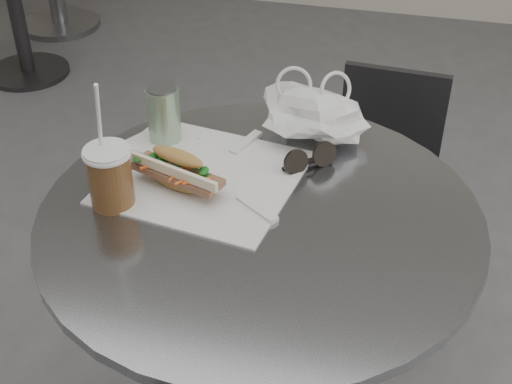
% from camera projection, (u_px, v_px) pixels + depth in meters
% --- Properties ---
extents(cafe_table, '(0.76, 0.76, 0.74)m').
position_uv_depth(cafe_table, '(260.00, 325.00, 1.37)').
color(cafe_table, slate).
rests_on(cafe_table, ground).
extents(chair_far, '(0.35, 0.36, 0.66)m').
position_uv_depth(chair_far, '(376.00, 211.00, 1.94)').
color(chair_far, '#2C2C2E').
rests_on(chair_far, ground).
extents(bg_chair, '(0.42, 0.45, 0.78)m').
position_uv_depth(bg_chair, '(11.00, 4.00, 3.01)').
color(bg_chair, '#2C2C2E').
rests_on(bg_chair, ground).
extents(sandwich_paper, '(0.37, 0.35, 0.00)m').
position_uv_depth(sandwich_paper, '(204.00, 177.00, 1.29)').
color(sandwich_paper, white).
rests_on(sandwich_paper, cafe_table).
extents(banh_mi, '(0.23, 0.15, 0.07)m').
position_uv_depth(banh_mi, '(178.00, 170.00, 1.25)').
color(banh_mi, gold).
rests_on(banh_mi, sandwich_paper).
extents(iced_coffee, '(0.08, 0.08, 0.24)m').
position_uv_depth(iced_coffee, '(110.00, 176.00, 1.20)').
color(iced_coffee, brown).
rests_on(iced_coffee, cafe_table).
extents(sunglasses, '(0.10, 0.09, 0.05)m').
position_uv_depth(sunglasses, '(309.00, 159.00, 1.31)').
color(sunglasses, black).
rests_on(sunglasses, cafe_table).
extents(plastic_bag, '(0.24, 0.22, 0.10)m').
position_uv_depth(plastic_bag, '(312.00, 116.00, 1.37)').
color(plastic_bag, silver).
rests_on(plastic_bag, cafe_table).
extents(napkin_stack, '(0.16, 0.16, 0.01)m').
position_uv_depth(napkin_stack, '(163.00, 142.00, 1.38)').
color(napkin_stack, white).
rests_on(napkin_stack, cafe_table).
extents(drink_can, '(0.06, 0.06, 0.12)m').
position_uv_depth(drink_can, '(164.00, 115.00, 1.36)').
color(drink_can, '#558C51').
rests_on(drink_can, cafe_table).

